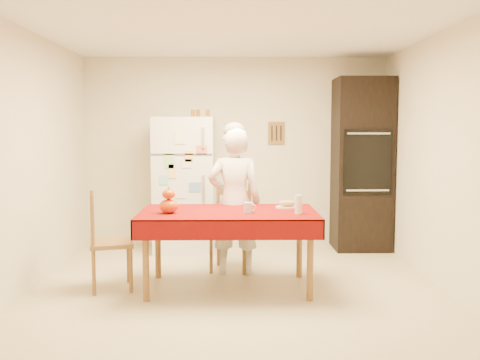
{
  "coord_description": "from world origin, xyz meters",
  "views": [
    {
      "loc": [
        -0.04,
        -4.92,
        1.55
      ],
      "look_at": [
        0.04,
        0.2,
        1.06
      ],
      "focal_mm": 40.0,
      "sensor_mm": 36.0,
      "label": 1
    }
  ],
  "objects_px": {
    "oven_cabinet": "(362,164)",
    "wine_glass": "(299,204)",
    "chair_left": "(104,238)",
    "coffee_mug": "(248,208)",
    "chair_far": "(232,224)",
    "bread_plate": "(288,207)",
    "seated_woman": "(234,202)",
    "refrigerator": "(185,184)",
    "dining_table": "(228,218)",
    "pumpkin_lower": "(169,206)"
  },
  "relations": [
    {
      "from": "refrigerator",
      "to": "seated_woman",
      "type": "distance_m",
      "value": 1.33
    },
    {
      "from": "bread_plate",
      "to": "coffee_mug",
      "type": "bearing_deg",
      "value": -143.04
    },
    {
      "from": "oven_cabinet",
      "to": "chair_far",
      "type": "height_order",
      "value": "oven_cabinet"
    },
    {
      "from": "wine_glass",
      "to": "bread_plate",
      "type": "height_order",
      "value": "wine_glass"
    },
    {
      "from": "oven_cabinet",
      "to": "coffee_mug",
      "type": "relative_size",
      "value": 22.0
    },
    {
      "from": "oven_cabinet",
      "to": "pumpkin_lower",
      "type": "relative_size",
      "value": 12.27
    },
    {
      "from": "oven_cabinet",
      "to": "refrigerator",
      "type": "bearing_deg",
      "value": -178.82
    },
    {
      "from": "refrigerator",
      "to": "chair_far",
      "type": "bearing_deg",
      "value": -57.63
    },
    {
      "from": "refrigerator",
      "to": "chair_far",
      "type": "distance_m",
      "value": 1.18
    },
    {
      "from": "oven_cabinet",
      "to": "dining_table",
      "type": "xyz_separation_m",
      "value": [
        -1.71,
        -1.74,
        -0.41
      ]
    },
    {
      "from": "coffee_mug",
      "to": "bread_plate",
      "type": "height_order",
      "value": "coffee_mug"
    },
    {
      "from": "refrigerator",
      "to": "seated_woman",
      "type": "xyz_separation_m",
      "value": [
        0.63,
        -1.17,
        -0.07
      ]
    },
    {
      "from": "chair_left",
      "to": "coffee_mug",
      "type": "bearing_deg",
      "value": -108.6
    },
    {
      "from": "chair_left",
      "to": "bread_plate",
      "type": "distance_m",
      "value": 1.82
    },
    {
      "from": "chair_far",
      "to": "coffee_mug",
      "type": "distance_m",
      "value": 0.92
    },
    {
      "from": "refrigerator",
      "to": "oven_cabinet",
      "type": "height_order",
      "value": "oven_cabinet"
    },
    {
      "from": "seated_woman",
      "to": "pumpkin_lower",
      "type": "relative_size",
      "value": 8.74
    },
    {
      "from": "chair_far",
      "to": "wine_glass",
      "type": "distance_m",
      "value": 1.15
    },
    {
      "from": "pumpkin_lower",
      "to": "chair_left",
      "type": "bearing_deg",
      "value": 170.85
    },
    {
      "from": "refrigerator",
      "to": "seated_woman",
      "type": "height_order",
      "value": "refrigerator"
    },
    {
      "from": "oven_cabinet",
      "to": "wine_glass",
      "type": "height_order",
      "value": "oven_cabinet"
    },
    {
      "from": "dining_table",
      "to": "chair_far",
      "type": "relative_size",
      "value": 1.79
    },
    {
      "from": "seated_woman",
      "to": "wine_glass",
      "type": "relative_size",
      "value": 8.9
    },
    {
      "from": "refrigerator",
      "to": "wine_glass",
      "type": "distance_m",
      "value": 2.23
    },
    {
      "from": "refrigerator",
      "to": "dining_table",
      "type": "bearing_deg",
      "value": -71.32
    },
    {
      "from": "oven_cabinet",
      "to": "wine_glass",
      "type": "distance_m",
      "value": 2.19
    },
    {
      "from": "wine_glass",
      "to": "dining_table",
      "type": "bearing_deg",
      "value": 165.82
    },
    {
      "from": "seated_woman",
      "to": "pumpkin_lower",
      "type": "height_order",
      "value": "seated_woman"
    },
    {
      "from": "refrigerator",
      "to": "chair_left",
      "type": "bearing_deg",
      "value": -110.04
    },
    {
      "from": "refrigerator",
      "to": "chair_left",
      "type": "height_order",
      "value": "refrigerator"
    },
    {
      "from": "oven_cabinet",
      "to": "coffee_mug",
      "type": "distance_m",
      "value": 2.42
    },
    {
      "from": "bread_plate",
      "to": "refrigerator",
      "type": "bearing_deg",
      "value": 127.82
    },
    {
      "from": "chair_far",
      "to": "seated_woman",
      "type": "height_order",
      "value": "seated_woman"
    },
    {
      "from": "chair_far",
      "to": "bread_plate",
      "type": "xyz_separation_m",
      "value": [
        0.56,
        -0.55,
        0.26
      ]
    },
    {
      "from": "wine_glass",
      "to": "oven_cabinet",
      "type": "bearing_deg",
      "value": 61.19
    },
    {
      "from": "chair_far",
      "to": "seated_woman",
      "type": "bearing_deg",
      "value": -70.86
    },
    {
      "from": "coffee_mug",
      "to": "wine_glass",
      "type": "relative_size",
      "value": 0.57
    },
    {
      "from": "oven_cabinet",
      "to": "chair_left",
      "type": "bearing_deg",
      "value": -148.8
    },
    {
      "from": "chair_far",
      "to": "oven_cabinet",
      "type": "bearing_deg",
      "value": 42.34
    },
    {
      "from": "oven_cabinet",
      "to": "bread_plate",
      "type": "height_order",
      "value": "oven_cabinet"
    },
    {
      "from": "dining_table",
      "to": "pumpkin_lower",
      "type": "distance_m",
      "value": 0.59
    },
    {
      "from": "chair_far",
      "to": "seated_woman",
      "type": "relative_size",
      "value": 0.61
    },
    {
      "from": "wine_glass",
      "to": "bread_plate",
      "type": "xyz_separation_m",
      "value": [
        -0.07,
        0.36,
        -0.08
      ]
    },
    {
      "from": "refrigerator",
      "to": "wine_glass",
      "type": "bearing_deg",
      "value": -56.51
    },
    {
      "from": "dining_table",
      "to": "chair_far",
      "type": "height_order",
      "value": "chair_far"
    },
    {
      "from": "refrigerator",
      "to": "pumpkin_lower",
      "type": "xyz_separation_m",
      "value": [
        0.01,
        -1.81,
        -0.02
      ]
    },
    {
      "from": "refrigerator",
      "to": "wine_glass",
      "type": "relative_size",
      "value": 9.66
    },
    {
      "from": "chair_left",
      "to": "bread_plate",
      "type": "height_order",
      "value": "chair_left"
    },
    {
      "from": "oven_cabinet",
      "to": "pumpkin_lower",
      "type": "xyz_separation_m",
      "value": [
        -2.27,
        -1.86,
        -0.27
      ]
    },
    {
      "from": "seated_woman",
      "to": "coffee_mug",
      "type": "distance_m",
      "value": 0.65
    }
  ]
}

